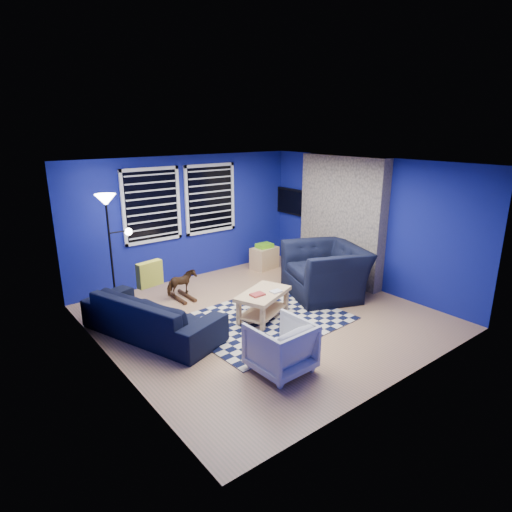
{
  "coord_description": "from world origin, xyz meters",
  "views": [
    {
      "loc": [
        -4.11,
        -5.05,
        3.03
      ],
      "look_at": [
        0.06,
        0.3,
        0.97
      ],
      "focal_mm": 30.0,
      "sensor_mm": 36.0,
      "label": 1
    }
  ],
  "objects": [
    {
      "name": "floor_lamp",
      "position": [
        -1.79,
        1.84,
        1.63
      ],
      "size": [
        0.54,
        0.33,
        1.99
      ],
      "color": "black",
      "rests_on": "floor"
    },
    {
      "name": "fireplace",
      "position": [
        2.36,
        0.5,
        1.2
      ],
      "size": [
        0.65,
        2.0,
        2.5
      ],
      "color": "gray",
      "rests_on": "floor"
    },
    {
      "name": "floor",
      "position": [
        0.0,
        0.0,
        0.0
      ],
      "size": [
        5.0,
        5.0,
        0.0
      ],
      "primitive_type": "plane",
      "color": "tan",
      "rests_on": "ground"
    },
    {
      "name": "tv",
      "position": [
        2.45,
        2.0,
        1.4
      ],
      "size": [
        0.07,
        1.0,
        0.58
      ],
      "color": "black",
      "rests_on": "wall_right"
    },
    {
      "name": "window_left",
      "position": [
        -0.75,
        2.46,
        1.6
      ],
      "size": [
        1.17,
        0.06,
        1.42
      ],
      "color": "black",
      "rests_on": "wall_back"
    },
    {
      "name": "coffee_table",
      "position": [
        -0.06,
        -0.04,
        0.33
      ],
      "size": [
        1.11,
        0.88,
        0.48
      ],
      "rotation": [
        0.0,
        0.0,
        0.39
      ],
      "color": "#DDB47C",
      "rests_on": "rug"
    },
    {
      "name": "wall_left",
      "position": [
        -2.5,
        0.0,
        1.25
      ],
      "size": [
        0.0,
        5.0,
        5.0
      ],
      "primitive_type": "plane",
      "rotation": [
        1.57,
        0.0,
        1.57
      ],
      "color": "navy",
      "rests_on": "floor"
    },
    {
      "name": "wall_back",
      "position": [
        0.0,
        2.5,
        1.25
      ],
      "size": [
        5.0,
        0.0,
        5.0
      ],
      "primitive_type": "plane",
      "rotation": [
        1.57,
        0.0,
        0.0
      ],
      "color": "navy",
      "rests_on": "floor"
    },
    {
      "name": "sofa",
      "position": [
        -1.73,
        0.55,
        0.33
      ],
      "size": [
        2.39,
        1.56,
        0.65
      ],
      "primitive_type": "imported",
      "rotation": [
        0.0,
        0.0,
        1.91
      ],
      "color": "black",
      "rests_on": "floor"
    },
    {
      "name": "armchair_big",
      "position": [
        1.51,
        0.07,
        0.47
      ],
      "size": [
        1.8,
        1.69,
        0.94
      ],
      "primitive_type": "imported",
      "rotation": [
        0.0,
        0.0,
        -1.94
      ],
      "color": "black",
      "rests_on": "floor"
    },
    {
      "name": "cabinet",
      "position": [
        1.6,
        1.97,
        0.25
      ],
      "size": [
        0.62,
        0.46,
        0.57
      ],
      "rotation": [
        0.0,
        0.0,
        0.14
      ],
      "color": "#DDB47C",
      "rests_on": "floor"
    },
    {
      "name": "wall_right",
      "position": [
        2.5,
        0.0,
        1.25
      ],
      "size": [
        0.0,
        5.0,
        5.0
      ],
      "primitive_type": "plane",
      "rotation": [
        1.57,
        0.0,
        -1.57
      ],
      "color": "navy",
      "rests_on": "floor"
    },
    {
      "name": "armchair_bent",
      "position": [
        -0.86,
        -1.39,
        0.34
      ],
      "size": [
        0.74,
        0.76,
        0.67
      ],
      "primitive_type": "imported",
      "rotation": [
        0.0,
        0.0,
        3.18
      ],
      "color": "gray",
      "rests_on": "floor"
    },
    {
      "name": "rug",
      "position": [
        -0.09,
        -0.1,
        0.01
      ],
      "size": [
        2.59,
        2.12,
        0.02
      ],
      "primitive_type": "cube",
      "rotation": [
        0.0,
        0.0,
        0.05
      ],
      "color": "black",
      "rests_on": "floor"
    },
    {
      "name": "throw_pillow",
      "position": [
        -1.58,
        0.88,
        0.85
      ],
      "size": [
        0.43,
        0.2,
        0.39
      ],
      "primitive_type": "cube",
      "rotation": [
        0.0,
        0.0,
        0.18
      ],
      "color": "gold",
      "rests_on": "sofa"
    },
    {
      "name": "rocking_horse",
      "position": [
        -0.7,
        1.53,
        0.3
      ],
      "size": [
        0.3,
        0.57,
        0.46
      ],
      "primitive_type": "imported",
      "rotation": [
        0.0,
        0.0,
        1.67
      ],
      "color": "#492517",
      "rests_on": "floor"
    },
    {
      "name": "window_right",
      "position": [
        0.55,
        2.46,
        1.6
      ],
      "size": [
        1.17,
        0.06,
        1.42
      ],
      "color": "black",
      "rests_on": "wall_back"
    },
    {
      "name": "ceiling",
      "position": [
        0.0,
        0.0,
        2.5
      ],
      "size": [
        5.0,
        5.0,
        0.0
      ],
      "primitive_type": "plane",
      "rotation": [
        3.14,
        0.0,
        0.0
      ],
      "color": "white",
      "rests_on": "wall_back"
    }
  ]
}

